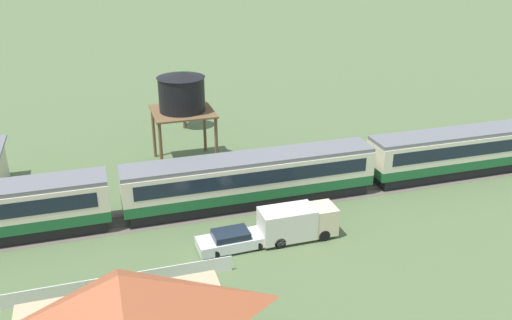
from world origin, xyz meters
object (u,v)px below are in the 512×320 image
Objects in this scene: yard_tree_0 at (183,86)px; passenger_train at (254,177)px; delivery_truck_cream at (297,222)px; parked_car_white at (232,240)px; water_tower at (182,94)px.

passenger_train is at bearing -83.81° from yard_tree_0.
passenger_train is at bearing 102.11° from delivery_truck_cream.
parked_car_white is 0.77× the size of yard_tree_0.
passenger_train reaches higher than delivery_truck_cream.
water_tower reaches higher than yard_tree_0.
yard_tree_0 is (-2.04, 18.77, 2.46)m from passenger_train.
parked_car_white is 4.62m from delivery_truck_cream.
passenger_train is 19.04m from yard_tree_0.
yard_tree_0 is at bearing 84.78° from parked_car_white.
water_tower is 9.82m from yard_tree_0.
parked_car_white is 0.90× the size of delivery_truck_cream.
delivery_truck_cream is at bearing -82.38° from yard_tree_0.
yard_tree_0 is at bearing 97.62° from delivery_truck_cream.
yard_tree_0 is (-3.30, 24.67, 3.42)m from delivery_truck_cream.
water_tower is at bearing 111.84° from passenger_train.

